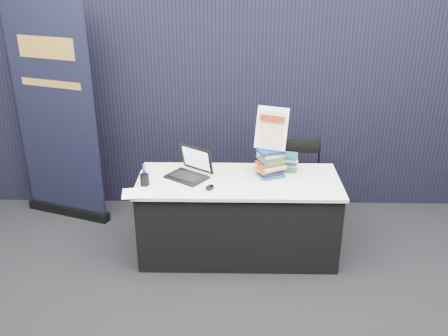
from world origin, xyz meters
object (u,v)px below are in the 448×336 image
at_px(laptop, 187,170).
at_px(info_sign, 272,129).
at_px(book_stack_short, 287,162).
at_px(book_stack_tall, 270,163).
at_px(display_table, 238,217).
at_px(pullup_banner, 57,124).
at_px(stacking_chair, 300,182).

distance_m(laptop, info_sign, 0.84).
bearing_deg(book_stack_short, laptop, -170.38).
height_order(laptop, book_stack_tall, laptop).
distance_m(display_table, info_sign, 0.87).
distance_m(display_table, book_stack_short, 0.67).
height_order(book_stack_short, pullup_banner, pullup_banner).
bearing_deg(pullup_banner, book_stack_tall, 3.36).
bearing_deg(book_stack_tall, laptop, -178.72).
xyz_separation_m(book_stack_short, info_sign, (-0.16, -0.11, 0.36)).
xyz_separation_m(display_table, pullup_banner, (-1.82, 0.71, 0.64)).
bearing_deg(display_table, stacking_chair, 38.12).
relative_size(book_stack_short, info_sign, 0.54).
height_order(book_stack_tall, info_sign, info_sign).
distance_m(laptop, stacking_chair, 1.20).
xyz_separation_m(laptop, book_stack_tall, (0.75, 0.02, 0.07)).
relative_size(info_sign, pullup_banner, 0.17).
xyz_separation_m(book_stack_short, pullup_banner, (-2.26, 0.48, 0.19)).
distance_m(pullup_banner, stacking_chair, 2.50).
bearing_deg(info_sign, laptop, -156.14).
height_order(display_table, info_sign, info_sign).
xyz_separation_m(book_stack_short, stacking_chair, (0.18, 0.26, -0.32)).
bearing_deg(stacking_chair, info_sign, -134.11).
bearing_deg(display_table, book_stack_tall, 16.89).
bearing_deg(laptop, book_stack_short, 45.25).
xyz_separation_m(book_stack_tall, book_stack_short, (0.16, 0.14, -0.05)).
height_order(laptop, book_stack_short, laptop).
relative_size(book_stack_tall, book_stack_short, 1.23).
bearing_deg(stacking_chair, book_stack_short, -125.79).
bearing_deg(pullup_banner, book_stack_short, 7.74).
distance_m(laptop, book_stack_short, 0.92).
relative_size(pullup_banner, stacking_chair, 2.52).
xyz_separation_m(info_sign, pullup_banner, (-2.10, 0.59, -0.17)).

